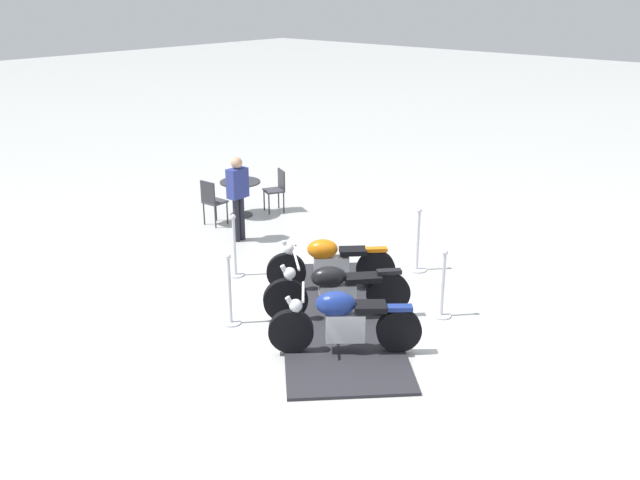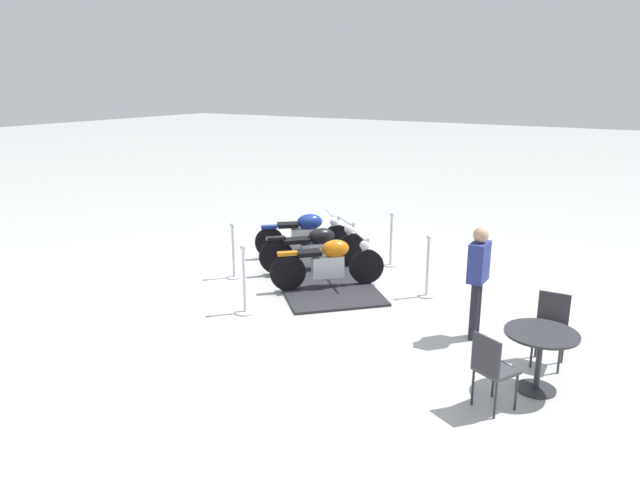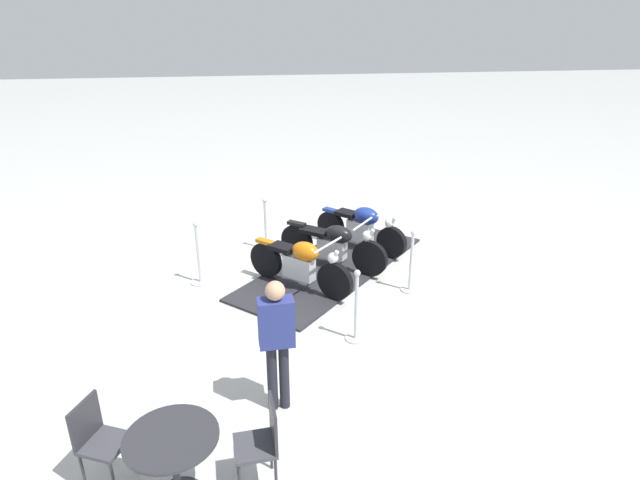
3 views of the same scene
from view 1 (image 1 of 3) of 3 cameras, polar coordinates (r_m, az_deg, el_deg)
ground_plane at (r=10.50m, az=1.42°, el=-6.55°), size 80.00×80.00×0.00m
display_platform at (r=10.49m, az=1.42°, el=-6.44°), size 4.15×4.19×0.05m
motorcycle_copper at (r=11.22m, az=0.72°, el=-1.87°), size 1.57×1.55×0.94m
motorcycle_black at (r=10.28m, az=1.26°, el=-4.05°), size 1.74×1.53×0.97m
motorcycle_navy at (r=9.36m, az=1.84°, el=-6.59°), size 1.48×1.61×0.91m
stanchion_right_front at (r=11.96m, az=-7.01°, el=-1.16°), size 0.29×0.29×1.11m
stanchion_left_mid at (r=10.61m, az=10.02°, el=-4.37°), size 0.30×0.30×1.08m
stanchion_left_front at (r=12.23m, az=8.00°, el=-0.93°), size 0.35×0.35×1.15m
stanchion_right_mid at (r=10.30m, az=-7.40°, el=-4.83°), size 0.29×0.29×1.12m
cafe_table at (r=15.04m, az=-6.55°, el=4.13°), size 0.87×0.87×0.77m
cafe_chair_near_table at (r=15.28m, az=-3.58°, el=4.33°), size 0.54×0.54×0.93m
cafe_chair_across_table at (r=14.50m, az=-8.84°, el=3.30°), size 0.42×0.42×0.96m
bystander_person at (r=13.42m, az=-6.76°, el=3.99°), size 0.40×0.23×1.67m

